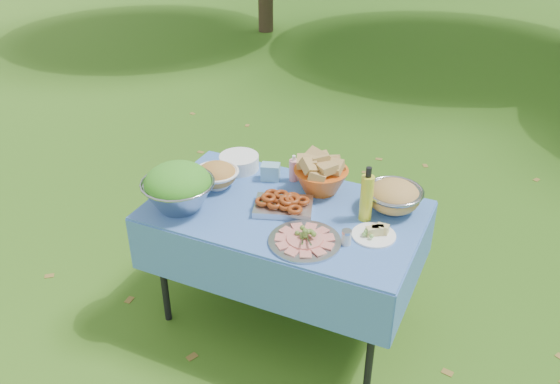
% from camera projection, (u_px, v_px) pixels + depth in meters
% --- Properties ---
extents(ground, '(80.00, 80.00, 0.00)m').
position_uv_depth(ground, '(284.00, 315.00, 3.59)').
color(ground, '#13390A').
rests_on(ground, ground).
extents(picnic_table, '(1.46, 0.86, 0.76)m').
position_uv_depth(picnic_table, '(285.00, 265.00, 3.39)').
color(picnic_table, '#7AC1EA').
rests_on(picnic_table, ground).
extents(salad_bowl, '(0.46, 0.46, 0.26)m').
position_uv_depth(salad_bowl, '(178.00, 187.00, 3.15)').
color(salad_bowl, '#999BA1').
rests_on(salad_bowl, picnic_table).
extents(pasta_bowl_white, '(0.27, 0.27, 0.14)m').
position_uv_depth(pasta_bowl_white, '(216.00, 175.00, 3.38)').
color(pasta_bowl_white, white).
rests_on(pasta_bowl_white, picnic_table).
extents(plate_stack, '(0.25, 0.25, 0.09)m').
position_uv_depth(plate_stack, '(239.00, 162.00, 3.57)').
color(plate_stack, white).
rests_on(plate_stack, picnic_table).
extents(wipes_box, '(0.12, 0.10, 0.10)m').
position_uv_depth(wipes_box, '(270.00, 172.00, 3.45)').
color(wipes_box, '#7BB7D1').
rests_on(wipes_box, picnic_table).
extents(sanitizer_bottle, '(0.06, 0.06, 0.16)m').
position_uv_depth(sanitizer_bottle, '(294.00, 168.00, 3.43)').
color(sanitizer_bottle, pink).
rests_on(sanitizer_bottle, picnic_table).
extents(bread_bowl, '(0.35, 0.35, 0.21)m').
position_uv_depth(bread_bowl, '(321.00, 174.00, 3.32)').
color(bread_bowl, '#D55616').
rests_on(bread_bowl, picnic_table).
extents(pasta_bowl_steel, '(0.39, 0.39, 0.16)m').
position_uv_depth(pasta_bowl_steel, '(394.00, 196.00, 3.16)').
color(pasta_bowl_steel, '#999BA1').
rests_on(pasta_bowl_steel, picnic_table).
extents(fried_tray, '(0.36, 0.31, 0.07)m').
position_uv_depth(fried_tray, '(283.00, 204.00, 3.18)').
color(fried_tray, silver).
rests_on(fried_tray, picnic_table).
extents(charcuterie_platter, '(0.40, 0.40, 0.08)m').
position_uv_depth(charcuterie_platter, '(305.00, 235.00, 2.91)').
color(charcuterie_platter, '#A4A6AC').
rests_on(charcuterie_platter, picnic_table).
extents(oil_bottle, '(0.09, 0.09, 0.31)m').
position_uv_depth(oil_bottle, '(367.00, 194.00, 3.04)').
color(oil_bottle, gold).
rests_on(oil_bottle, picnic_table).
extents(cheese_plate, '(0.27, 0.27, 0.06)m').
position_uv_depth(cheese_plate, '(374.00, 231.00, 2.97)').
color(cheese_plate, white).
rests_on(cheese_plate, picnic_table).
extents(shaker, '(0.06, 0.06, 0.08)m').
position_uv_depth(shaker, '(346.00, 237.00, 2.90)').
color(shaker, silver).
rests_on(shaker, picnic_table).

